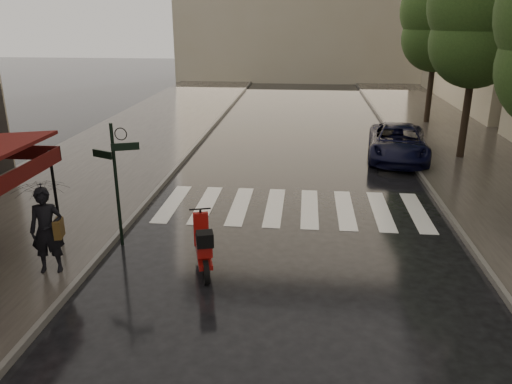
# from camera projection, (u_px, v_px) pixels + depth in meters

# --- Properties ---
(ground) EXTENTS (120.00, 120.00, 0.00)m
(ground) POSITION_uv_depth(u_px,v_px,m) (128.00, 314.00, 9.63)
(ground) COLOR black
(ground) RESTS_ON ground
(sidewalk_near) EXTENTS (6.00, 60.00, 0.12)m
(sidewalk_near) POSITION_uv_depth(u_px,v_px,m) (121.00, 149.00, 21.29)
(sidewalk_near) COLOR #38332D
(sidewalk_near) RESTS_ON ground
(sidewalk_far) EXTENTS (5.50, 60.00, 0.12)m
(sidewalk_far) POSITION_uv_depth(u_px,v_px,m) (479.00, 159.00, 19.91)
(sidewalk_far) COLOR #38332D
(sidewalk_far) RESTS_ON ground
(curb_near) EXTENTS (0.12, 60.00, 0.16)m
(curb_near) POSITION_uv_depth(u_px,v_px,m) (191.00, 151.00, 21.00)
(curb_near) COLOR #595651
(curb_near) RESTS_ON ground
(curb_far) EXTENTS (0.12, 60.00, 0.16)m
(curb_far) POSITION_uv_depth(u_px,v_px,m) (407.00, 156.00, 20.17)
(curb_far) COLOR #595651
(curb_far) RESTS_ON ground
(crosswalk) EXTENTS (7.85, 3.20, 0.01)m
(crosswalk) POSITION_uv_depth(u_px,v_px,m) (292.00, 207.00, 14.98)
(crosswalk) COLOR silver
(crosswalk) RESTS_ON ground
(signpost) EXTENTS (1.17, 0.29, 3.10)m
(signpost) POSITION_uv_depth(u_px,v_px,m) (116.00, 175.00, 11.95)
(signpost) COLOR black
(signpost) RESTS_ON ground
(tree_mid) EXTENTS (3.80, 3.80, 8.34)m
(tree_mid) POSITION_uv_depth(u_px,v_px,m) (480.00, 11.00, 18.14)
(tree_mid) COLOR black
(tree_mid) RESTS_ON sidewalk_far
(tree_far) EXTENTS (3.80, 3.80, 8.16)m
(tree_far) POSITION_uv_depth(u_px,v_px,m) (438.00, 16.00, 24.73)
(tree_far) COLOR black
(tree_far) RESTS_ON sidewalk_far
(pedestrian_with_umbrella) EXTENTS (1.37, 1.38, 2.60)m
(pedestrian_with_umbrella) POSITION_uv_depth(u_px,v_px,m) (42.00, 197.00, 10.47)
(pedestrian_with_umbrella) COLOR black
(pedestrian_with_umbrella) RESTS_ON sidewalk_near
(scooter) EXTENTS (0.81, 1.83, 1.23)m
(scooter) POSITION_uv_depth(u_px,v_px,m) (203.00, 247.00, 11.13)
(scooter) COLOR black
(scooter) RESTS_ON ground
(parked_car) EXTENTS (2.77, 5.06, 1.34)m
(parked_car) POSITION_uv_depth(u_px,v_px,m) (398.00, 142.00, 19.90)
(parked_car) COLOR black
(parked_car) RESTS_ON ground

